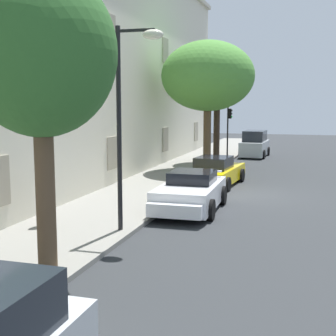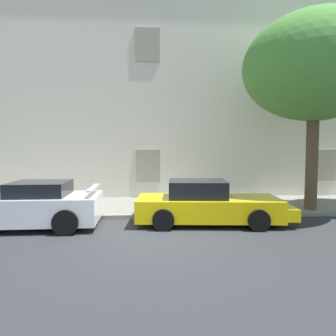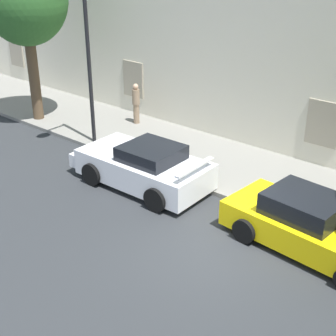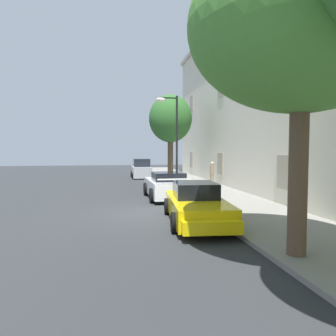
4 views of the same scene
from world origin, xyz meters
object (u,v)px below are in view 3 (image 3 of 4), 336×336
object	(u,v)px
sportscar_red_lead	(140,166)
pedestrian_admiring	(136,103)
sportscar_yellow_flank	(320,231)
street_lamp	(77,31)

from	to	relation	value
sportscar_red_lead	pedestrian_admiring	size ratio (longest dim) A/B	2.78
sportscar_red_lead	sportscar_yellow_flank	xyz separation A→B (m)	(5.83, 0.13, -0.04)
sportscar_red_lead	sportscar_yellow_flank	bearing A→B (deg)	1.27
sportscar_red_lead	sportscar_yellow_flank	distance (m)	5.83
sportscar_yellow_flank	pedestrian_admiring	xyz separation A→B (m)	(-9.46, 3.56, 0.40)
street_lamp	sportscar_yellow_flank	bearing A→B (deg)	-4.32
street_lamp	pedestrian_admiring	world-z (taller)	street_lamp
sportscar_red_lead	street_lamp	world-z (taller)	street_lamp
sportscar_yellow_flank	sportscar_red_lead	bearing A→B (deg)	-178.73
street_lamp	pedestrian_admiring	xyz separation A→B (m)	(-0.14, 2.86, -3.20)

